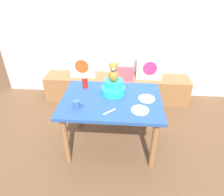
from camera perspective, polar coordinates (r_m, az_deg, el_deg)
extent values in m
plane|color=brown|center=(2.93, -0.15, -12.60)|extent=(8.00, 8.00, 0.00)
cube|color=silver|center=(3.63, 1.74, 19.97)|extent=(4.40, 0.10, 2.60)
cube|color=olive|center=(3.75, 1.27, 2.89)|extent=(2.60, 0.44, 0.46)
cube|color=silver|center=(3.62, -8.35, 9.30)|extent=(0.44, 0.14, 0.44)
cylinder|color=#D84C1E|center=(3.55, -8.58, 8.84)|extent=(0.24, 0.01, 0.24)
cube|color=silver|center=(3.56, 10.63, 8.69)|extent=(0.44, 0.14, 0.44)
cylinder|color=#E02D72|center=(3.49, 10.73, 8.21)|extent=(0.24, 0.01, 0.24)
cube|color=#B9643D|center=(3.63, 2.13, 6.46)|extent=(0.20, 0.14, 0.06)
cube|color=#264C8C|center=(2.47, -0.18, -0.63)|extent=(1.23, 0.90, 0.04)
cylinder|color=olive|center=(2.52, -13.03, -11.67)|extent=(0.07, 0.07, 0.70)
cylinder|color=olive|center=(2.45, 11.77, -13.01)|extent=(0.07, 0.07, 0.70)
cylinder|color=olive|center=(3.05, -9.47, -2.47)|extent=(0.07, 0.07, 0.70)
cylinder|color=olive|center=(2.99, 10.42, -3.32)|extent=(0.07, 0.07, 0.70)
cylinder|color=#D84C59|center=(3.22, 3.18, 3.27)|extent=(0.34, 0.34, 0.10)
cube|color=#D84C59|center=(3.27, 3.38, 6.90)|extent=(0.30, 0.05, 0.24)
cube|color=white|center=(3.03, 3.07, 2.73)|extent=(0.30, 0.20, 0.02)
cylinder|color=silver|center=(3.25, 0.50, -2.15)|extent=(0.03, 0.03, 0.46)
cylinder|color=silver|center=(3.25, 5.44, -2.35)|extent=(0.03, 0.03, 0.46)
cylinder|color=silver|center=(3.49, 0.81, 0.42)|extent=(0.03, 0.03, 0.46)
cylinder|color=silver|center=(3.48, 5.42, 0.24)|extent=(0.03, 0.03, 0.46)
cylinder|color=#22BFBD|center=(2.56, 0.37, 2.23)|extent=(0.30, 0.30, 0.09)
cylinder|color=#22BFBD|center=(2.57, 0.47, 4.44)|extent=(0.24, 0.24, 0.07)
ellipsoid|color=olive|center=(2.49, 0.42, 6.27)|extent=(0.13, 0.11, 0.15)
sphere|color=olive|center=(2.44, 0.43, 8.76)|extent=(0.10, 0.10, 0.10)
sphere|color=beige|center=(2.40, 0.36, 8.19)|extent=(0.04, 0.04, 0.04)
sphere|color=olive|center=(2.43, -0.46, 9.60)|extent=(0.04, 0.04, 0.04)
sphere|color=olive|center=(2.42, 1.33, 9.54)|extent=(0.04, 0.04, 0.04)
cylinder|color=red|center=(2.70, -7.68, 4.37)|extent=(0.07, 0.07, 0.15)
cone|color=white|center=(2.66, -7.82, 6.14)|extent=(0.06, 0.06, 0.03)
cylinder|color=#335999|center=(2.31, -10.01, -1.85)|extent=(0.08, 0.08, 0.09)
torus|color=#335999|center=(2.29, -8.76, -1.81)|extent=(0.06, 0.01, 0.06)
cylinder|color=white|center=(2.28, 7.96, -3.44)|extent=(0.20, 0.20, 0.01)
cylinder|color=white|center=(2.49, 9.80, -0.17)|extent=(0.20, 0.20, 0.01)
cube|color=silver|center=(2.24, -0.73, -3.89)|extent=(0.14, 0.13, 0.01)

